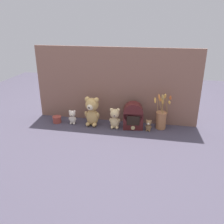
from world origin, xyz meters
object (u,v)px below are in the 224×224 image
Objects in this scene: teddy_bear_medium at (115,118)px; decorative_tin_tall at (57,119)px; vintage_radio at (133,116)px; teddy_bear_small at (72,117)px; teddy_bear_tiny at (149,125)px; teddy_bear_large at (92,111)px; flower_vase at (161,118)px.

teddy_bear_medium is 0.56m from decorative_tin_tall.
decorative_tin_tall is (-0.71, -0.02, -0.08)m from vintage_radio.
teddy_bear_small is 1.30× the size of teddy_bear_tiny.
decorative_tin_tall is (-0.34, -0.01, -0.11)m from teddy_bear_large.
vintage_radio is 0.72m from decorative_tin_tall.
decorative_tin_tall is (-0.56, 0.01, -0.07)m from teddy_bear_medium.
teddy_bear_medium reaches higher than teddy_bear_tiny.
teddy_bear_large is 0.36m from decorative_tin_tall.
vintage_radio reaches higher than teddy_bear_small.
flower_vase is 1.41× the size of vintage_radio.
teddy_bear_small is at bearing 0.12° from decorative_tin_tall.
teddy_bear_large is 1.44× the size of teddy_bear_medium.
flower_vase reaches higher than teddy_bear_large.
vintage_radio is (-0.14, 0.04, 0.06)m from teddy_bear_tiny.
teddy_bear_small reaches higher than decorative_tin_tall.
teddy_bear_small is 0.81m from flower_vase.
teddy_bear_medium is 2.28× the size of decorative_tin_tall.
teddy_bear_small is at bearing 178.48° from teddy_bear_medium.
teddy_bear_large is 0.52m from teddy_bear_tiny.
teddy_bear_small reaches higher than teddy_bear_tiny.
teddy_bear_large reaches higher than teddy_bear_small.
teddy_bear_large reaches higher than teddy_bear_tiny.
teddy_bear_medium reaches higher than teddy_bear_small.
teddy_bear_large is at bearing 2.52° from teddy_bear_small.
teddy_bear_medium is 1.82× the size of teddy_bear_tiny.
flower_vase is at bearing 35.11° from teddy_bear_tiny.
flower_vase is (0.62, 0.05, -0.04)m from teddy_bear_large.
vintage_radio is at bearing 2.05° from teddy_bear_small.
decorative_tin_tall is (-0.86, 0.02, -0.02)m from teddy_bear_tiny.
teddy_bear_medium is 0.79× the size of vintage_radio.
vintage_radio is 2.90× the size of decorative_tin_tall.
decorative_tin_tall is (-0.96, -0.06, -0.07)m from flower_vase.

